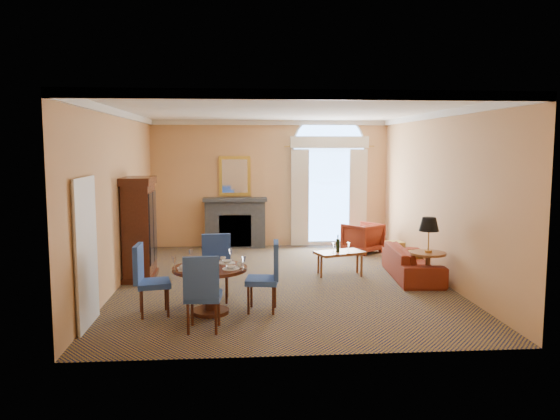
{
  "coord_description": "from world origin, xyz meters",
  "views": [
    {
      "loc": [
        -0.82,
        -10.12,
        2.54
      ],
      "look_at": [
        0.0,
        0.5,
        1.3
      ],
      "focal_mm": 35.0,
      "sensor_mm": 36.0,
      "label": 1
    }
  ],
  "objects": [
    {
      "name": "dining_table",
      "position": [
        -1.26,
        -1.94,
        0.54
      ],
      "size": [
        1.14,
        1.14,
        0.92
      ],
      "color": "#37160C",
      "rests_on": "ground"
    },
    {
      "name": "dining_chair_west",
      "position": [
        -2.21,
        -1.95,
        0.62
      ],
      "size": [
        0.57,
        0.57,
        1.08
      ],
      "rotation": [
        0.0,
        0.0,
        -1.35
      ],
      "color": "#254794",
      "rests_on": "ground"
    },
    {
      "name": "ground",
      "position": [
        0.0,
        0.0,
        0.0
      ],
      "size": [
        7.5,
        7.5,
        0.0
      ],
      "primitive_type": "plane",
      "color": "#141A3F",
      "rests_on": "ground"
    },
    {
      "name": "dining_chair_south",
      "position": [
        -1.32,
        -2.82,
        0.62
      ],
      "size": [
        0.51,
        0.53,
        1.08
      ],
      "rotation": [
        0.0,
        0.0,
        -0.07
      ],
      "color": "#254794",
      "rests_on": "ground"
    },
    {
      "name": "armoire",
      "position": [
        -2.72,
        0.41,
        0.95
      ],
      "size": [
        0.56,
        1.0,
        1.96
      ],
      "color": "#37160C",
      "rests_on": "ground"
    },
    {
      "name": "dining_chair_north",
      "position": [
        -1.2,
        -1.15,
        0.62
      ],
      "size": [
        0.5,
        0.52,
        1.08
      ],
      "rotation": [
        0.0,
        0.0,
        3.13
      ],
      "color": "#254794",
      "rests_on": "ground"
    },
    {
      "name": "armchair",
      "position": [
        2.17,
        2.66,
        0.36
      ],
      "size": [
        1.09,
        1.09,
        0.72
      ],
      "primitive_type": "imported",
      "rotation": [
        0.0,
        0.0,
        3.78
      ],
      "color": "maroon",
      "rests_on": "ground"
    },
    {
      "name": "sofa",
      "position": [
        2.55,
        0.07,
        0.3
      ],
      "size": [
        0.94,
        2.09,
        0.59
      ],
      "primitive_type": "imported",
      "rotation": [
        0.0,
        0.0,
        1.5
      ],
      "color": "maroon",
      "rests_on": "ground"
    },
    {
      "name": "dining_chair_east",
      "position": [
        -0.36,
        -1.88,
        0.62
      ],
      "size": [
        0.55,
        0.55,
        1.08
      ],
      "rotation": [
        0.0,
        0.0,
        1.43
      ],
      "color": "#254794",
      "rests_on": "ground"
    },
    {
      "name": "room_envelope",
      "position": [
        -0.03,
        0.67,
        2.51
      ],
      "size": [
        6.04,
        7.52,
        3.45
      ],
      "color": "tan",
      "rests_on": "ground"
    },
    {
      "name": "coffee_table",
      "position": [
        1.18,
        0.37,
        0.44
      ],
      "size": [
        1.06,
        0.8,
        0.82
      ],
      "rotation": [
        0.0,
        0.0,
        0.33
      ],
      "color": "brown",
      "rests_on": "ground"
    },
    {
      "name": "side_table",
      "position": [
        2.6,
        -0.65,
        0.79
      ],
      "size": [
        0.64,
        0.64,
        1.25
      ],
      "color": "brown",
      "rests_on": "ground"
    }
  ]
}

